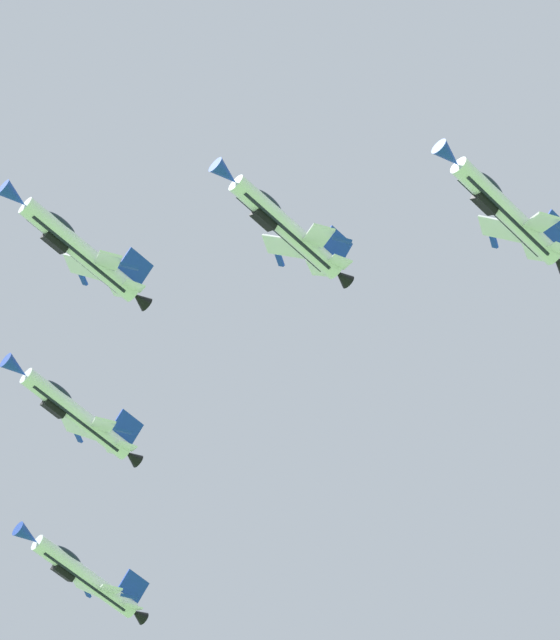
{
  "coord_description": "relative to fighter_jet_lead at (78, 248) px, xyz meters",
  "views": [
    {
      "loc": [
        3.3,
        -5.78,
        1.52
      ],
      "look_at": [
        -23.11,
        60.79,
        115.81
      ],
      "focal_mm": 87.98,
      "sensor_mm": 36.0,
      "label": 1
    }
  ],
  "objects": [
    {
      "name": "fighter_jet_left_outer",
      "position": [
        34.11,
        9.34,
        -0.52
      ],
      "size": [
        8.94,
        15.19,
        7.21
      ],
      "rotation": [
        0.0,
        -0.78,
        2.74
      ],
      "color": "white"
    },
    {
      "name": "fighter_jet_right_outer",
      "position": [
        -14.72,
        32.1,
        -0.57
      ],
      "size": [
        9.09,
        15.19,
        6.86
      ],
      "rotation": [
        0.0,
        -0.73,
        2.74
      ],
      "color": "white"
    },
    {
      "name": "fighter_jet_left_wing",
      "position": [
        16.32,
        5.49,
        2.23
      ],
      "size": [
        9.24,
        15.19,
        6.48
      ],
      "rotation": [
        0.0,
        -0.68,
        2.74
      ],
      "color": "white"
    },
    {
      "name": "fighter_jet_lead",
      "position": [
        0.0,
        0.0,
        0.0
      ],
      "size": [
        9.02,
        15.19,
        7.04
      ],
      "rotation": [
        0.0,
        -0.76,
        2.74
      ],
      "color": "white"
    },
    {
      "name": "fighter_jet_right_wing",
      "position": [
        -8.36,
        16.26,
        2.02
      ],
      "size": [
        9.15,
        15.19,
        6.72
      ],
      "rotation": [
        0.0,
        -0.71,
        2.74
      ],
      "color": "white"
    }
  ]
}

